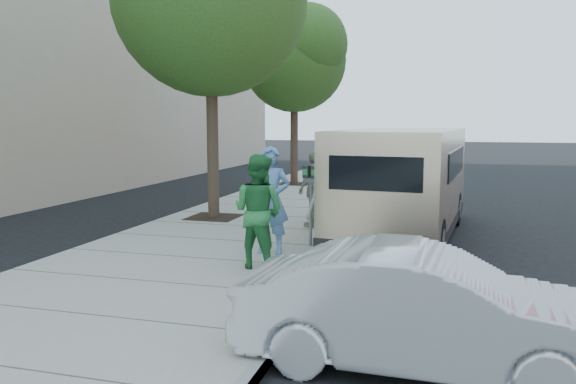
{
  "coord_description": "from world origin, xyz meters",
  "views": [
    {
      "loc": [
        3.16,
        -10.24,
        2.52
      ],
      "look_at": [
        0.15,
        0.45,
        1.1
      ],
      "focal_mm": 35.0,
      "sensor_mm": 36.0,
      "label": 1
    }
  ],
  "objects_px": {
    "person_gray_shirt": "(331,199)",
    "person_striped_polo": "(315,189)",
    "parking_meter": "(311,188)",
    "person_officer": "(271,200)",
    "van": "(404,180)",
    "tree_far": "(296,55)",
    "person_green_shirt": "(258,211)",
    "sedan": "(424,310)"
  },
  "relations": [
    {
      "from": "person_officer",
      "to": "parking_meter",
      "type": "bearing_deg",
      "value": 52.8
    },
    {
      "from": "parking_meter",
      "to": "person_striped_polo",
      "type": "height_order",
      "value": "person_striped_polo"
    },
    {
      "from": "person_green_shirt",
      "to": "person_striped_polo",
      "type": "xyz_separation_m",
      "value": [
        0.1,
        3.67,
        -0.08
      ]
    },
    {
      "from": "parking_meter",
      "to": "person_gray_shirt",
      "type": "xyz_separation_m",
      "value": [
        0.43,
        -0.22,
        -0.16
      ]
    },
    {
      "from": "parking_meter",
      "to": "van",
      "type": "bearing_deg",
      "value": 70.63
    },
    {
      "from": "person_officer",
      "to": "person_gray_shirt",
      "type": "distance_m",
      "value": 1.13
    },
    {
      "from": "parking_meter",
      "to": "sedan",
      "type": "bearing_deg",
      "value": -45.79
    },
    {
      "from": "person_officer",
      "to": "tree_far",
      "type": "bearing_deg",
      "value": 100.28
    },
    {
      "from": "person_officer",
      "to": "person_green_shirt",
      "type": "distance_m",
      "value": 0.98
    },
    {
      "from": "van",
      "to": "sedan",
      "type": "bearing_deg",
      "value": -78.74
    },
    {
      "from": "tree_far",
      "to": "van",
      "type": "height_order",
      "value": "tree_far"
    },
    {
      "from": "sedan",
      "to": "tree_far",
      "type": "bearing_deg",
      "value": 20.98
    },
    {
      "from": "parking_meter",
      "to": "person_officer",
      "type": "bearing_deg",
      "value": -106.96
    },
    {
      "from": "parking_meter",
      "to": "sedan",
      "type": "height_order",
      "value": "parking_meter"
    },
    {
      "from": "person_green_shirt",
      "to": "tree_far",
      "type": "bearing_deg",
      "value": -64.22
    },
    {
      "from": "van",
      "to": "person_officer",
      "type": "bearing_deg",
      "value": -121.24
    },
    {
      "from": "person_officer",
      "to": "person_green_shirt",
      "type": "height_order",
      "value": "person_officer"
    },
    {
      "from": "van",
      "to": "parking_meter",
      "type": "bearing_deg",
      "value": -121.89
    },
    {
      "from": "tree_far",
      "to": "person_gray_shirt",
      "type": "relative_size",
      "value": 3.42
    },
    {
      "from": "person_officer",
      "to": "person_gray_shirt",
      "type": "height_order",
      "value": "person_officer"
    },
    {
      "from": "sedan",
      "to": "person_green_shirt",
      "type": "relative_size",
      "value": 2.06
    },
    {
      "from": "parking_meter",
      "to": "sedan",
      "type": "relative_size",
      "value": 0.4
    },
    {
      "from": "sedan",
      "to": "person_officer",
      "type": "height_order",
      "value": "person_officer"
    },
    {
      "from": "parking_meter",
      "to": "person_officer",
      "type": "xyz_separation_m",
      "value": [
        -0.55,
        -0.79,
        -0.15
      ]
    },
    {
      "from": "tree_far",
      "to": "person_officer",
      "type": "bearing_deg",
      "value": -77.3
    },
    {
      "from": "person_officer",
      "to": "person_green_shirt",
      "type": "bearing_deg",
      "value": -86.61
    },
    {
      "from": "parking_meter",
      "to": "person_green_shirt",
      "type": "height_order",
      "value": "person_green_shirt"
    },
    {
      "from": "parking_meter",
      "to": "person_officer",
      "type": "relative_size",
      "value": 0.8
    },
    {
      "from": "person_gray_shirt",
      "to": "person_striped_polo",
      "type": "bearing_deg",
      "value": -117.41
    },
    {
      "from": "tree_far",
      "to": "parking_meter",
      "type": "distance_m",
      "value": 11.08
    },
    {
      "from": "sedan",
      "to": "person_green_shirt",
      "type": "bearing_deg",
      "value": 45.19
    },
    {
      "from": "tree_far",
      "to": "person_gray_shirt",
      "type": "xyz_separation_m",
      "value": [
        3.41,
        -10.25,
        -3.79
      ]
    },
    {
      "from": "tree_far",
      "to": "person_striped_polo",
      "type": "relative_size",
      "value": 3.86
    },
    {
      "from": "parking_meter",
      "to": "person_green_shirt",
      "type": "distance_m",
      "value": 1.83
    },
    {
      "from": "parking_meter",
      "to": "van",
      "type": "distance_m",
      "value": 2.61
    },
    {
      "from": "van",
      "to": "person_green_shirt",
      "type": "distance_m",
      "value": 4.35
    },
    {
      "from": "sedan",
      "to": "person_officer",
      "type": "relative_size",
      "value": 1.98
    },
    {
      "from": "parking_meter",
      "to": "person_green_shirt",
      "type": "bearing_deg",
      "value": -86.44
    },
    {
      "from": "tree_far",
      "to": "van",
      "type": "bearing_deg",
      "value": -60.16
    },
    {
      "from": "parking_meter",
      "to": "van",
      "type": "relative_size",
      "value": 0.24
    },
    {
      "from": "sedan",
      "to": "parking_meter",
      "type": "bearing_deg",
      "value": 27.57
    },
    {
      "from": "sedan",
      "to": "person_officer",
      "type": "distance_m",
      "value": 4.75
    }
  ]
}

